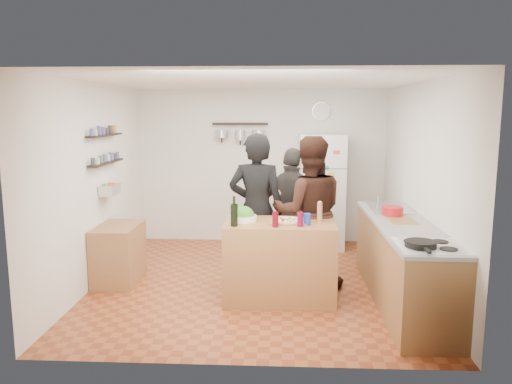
# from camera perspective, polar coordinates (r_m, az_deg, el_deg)

# --- Properties ---
(room_shell) EXTENTS (4.20, 4.20, 4.20)m
(room_shell) POSITION_cam_1_polar(r_m,az_deg,el_deg) (6.52, 0.13, 1.27)
(room_shell) COLOR brown
(room_shell) RESTS_ON ground
(prep_island) EXTENTS (1.25, 0.72, 0.91)m
(prep_island) POSITION_cam_1_polar(r_m,az_deg,el_deg) (5.78, 2.72, -7.86)
(prep_island) COLOR #996238
(prep_island) RESTS_ON floor
(pizza_board) EXTENTS (0.42, 0.34, 0.02)m
(pizza_board) POSITION_cam_1_polar(r_m,az_deg,el_deg) (5.64, 3.57, -3.41)
(pizza_board) COLOR brown
(pizza_board) RESTS_ON prep_island
(pizza) EXTENTS (0.34, 0.34, 0.02)m
(pizza) POSITION_cam_1_polar(r_m,az_deg,el_deg) (5.64, 3.57, -3.22)
(pizza) COLOR #D7B98D
(pizza) RESTS_ON pizza_board
(salad_bowl) EXTENTS (0.31, 0.31, 0.06)m
(salad_bowl) POSITION_cam_1_polar(r_m,az_deg,el_deg) (5.72, -1.45, -3.00)
(salad_bowl) COLOR white
(salad_bowl) RESTS_ON prep_island
(wine_bottle) EXTENTS (0.08, 0.08, 0.24)m
(wine_bottle) POSITION_cam_1_polar(r_m,az_deg,el_deg) (5.45, -2.51, -2.66)
(wine_bottle) COLOR black
(wine_bottle) RESTS_ON prep_island
(wine_glass_near) EXTENTS (0.07, 0.07, 0.16)m
(wine_glass_near) POSITION_cam_1_polar(r_m,az_deg,el_deg) (5.41, 2.23, -3.16)
(wine_glass_near) COLOR #540712
(wine_glass_near) RESTS_ON prep_island
(wine_glass_far) EXTENTS (0.07, 0.07, 0.16)m
(wine_glass_far) POSITION_cam_1_polar(r_m,az_deg,el_deg) (5.46, 5.07, -3.12)
(wine_glass_far) COLOR maroon
(wine_glass_far) RESTS_ON prep_island
(pepper_mill) EXTENTS (0.06, 0.06, 0.19)m
(pepper_mill) POSITION_cam_1_polar(r_m,az_deg,el_deg) (5.71, 7.29, -2.45)
(pepper_mill) COLOR #AB6F48
(pepper_mill) RESTS_ON prep_island
(salt_canister) EXTENTS (0.08, 0.08, 0.13)m
(salt_canister) POSITION_cam_1_polar(r_m,az_deg,el_deg) (5.54, 5.87, -3.11)
(salt_canister) COLOR navy
(salt_canister) RESTS_ON prep_island
(person_left) EXTENTS (0.74, 0.52, 1.90)m
(person_left) POSITION_cam_1_polar(r_m,az_deg,el_deg) (6.16, 0.06, -2.04)
(person_left) COLOR black
(person_left) RESTS_ON floor
(person_center) EXTENTS (0.94, 0.76, 1.86)m
(person_center) POSITION_cam_1_polar(r_m,az_deg,el_deg) (6.13, 6.05, -2.31)
(person_center) COLOR black
(person_center) RESTS_ON floor
(person_back) EXTENTS (1.06, 0.80, 1.68)m
(person_back) POSITION_cam_1_polar(r_m,az_deg,el_deg) (6.72, 4.23, -2.08)
(person_back) COLOR #2B2926
(person_back) RESTS_ON floor
(counter_run) EXTENTS (0.63, 2.63, 0.90)m
(counter_run) POSITION_cam_1_polar(r_m,az_deg,el_deg) (5.94, 16.44, -7.83)
(counter_run) COLOR #9E7042
(counter_run) RESTS_ON floor
(stove_top) EXTENTS (0.60, 0.62, 0.02)m
(stove_top) POSITION_cam_1_polar(r_m,az_deg,el_deg) (4.93, 19.25, -5.90)
(stove_top) COLOR white
(stove_top) RESTS_ON counter_run
(skillet) EXTENTS (0.29, 0.29, 0.06)m
(skillet) POSITION_cam_1_polar(r_m,az_deg,el_deg) (4.85, 18.30, -5.65)
(skillet) COLOR black
(skillet) RESTS_ON stove_top
(sink) EXTENTS (0.50, 0.80, 0.03)m
(sink) POSITION_cam_1_polar(r_m,az_deg,el_deg) (6.63, 14.93, -1.84)
(sink) COLOR silver
(sink) RESTS_ON counter_run
(cutting_board) EXTENTS (0.30, 0.40, 0.02)m
(cutting_board) POSITION_cam_1_polar(r_m,az_deg,el_deg) (5.91, 16.44, -3.30)
(cutting_board) COLOR olive
(cutting_board) RESTS_ON counter_run
(red_bowl) EXTENTS (0.25, 0.25, 0.10)m
(red_bowl) POSITION_cam_1_polar(r_m,az_deg,el_deg) (6.19, 15.34, -2.11)
(red_bowl) COLOR red
(red_bowl) RESTS_ON counter_run
(fridge) EXTENTS (0.70, 0.68, 1.80)m
(fridge) POSITION_cam_1_polar(r_m,az_deg,el_deg) (7.94, 7.46, 0.08)
(fridge) COLOR white
(fridge) RESTS_ON floor
(wall_clock) EXTENTS (0.30, 0.03, 0.30)m
(wall_clock) POSITION_cam_1_polar(r_m,az_deg,el_deg) (8.17, 7.46, 9.13)
(wall_clock) COLOR silver
(wall_clock) RESTS_ON back_wall
(spice_shelf_lower) EXTENTS (0.12, 1.00, 0.02)m
(spice_shelf_lower) POSITION_cam_1_polar(r_m,az_deg,el_deg) (6.69, -16.74, 3.23)
(spice_shelf_lower) COLOR black
(spice_shelf_lower) RESTS_ON left_wall
(spice_shelf_upper) EXTENTS (0.12, 1.00, 0.02)m
(spice_shelf_upper) POSITION_cam_1_polar(r_m,az_deg,el_deg) (6.66, -16.88, 6.23)
(spice_shelf_upper) COLOR black
(spice_shelf_upper) RESTS_ON left_wall
(produce_basket) EXTENTS (0.18, 0.35, 0.14)m
(produce_basket) POSITION_cam_1_polar(r_m,az_deg,el_deg) (6.72, -16.36, 0.27)
(produce_basket) COLOR silver
(produce_basket) RESTS_ON left_wall
(side_table) EXTENTS (0.50, 0.80, 0.73)m
(side_table) POSITION_cam_1_polar(r_m,az_deg,el_deg) (6.61, -15.41, -6.80)
(side_table) COLOR olive
(side_table) RESTS_ON floor
(pot_rack) EXTENTS (0.90, 0.04, 0.04)m
(pot_rack) POSITION_cam_1_polar(r_m,az_deg,el_deg) (8.10, -1.82, 7.79)
(pot_rack) COLOR black
(pot_rack) RESTS_ON back_wall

